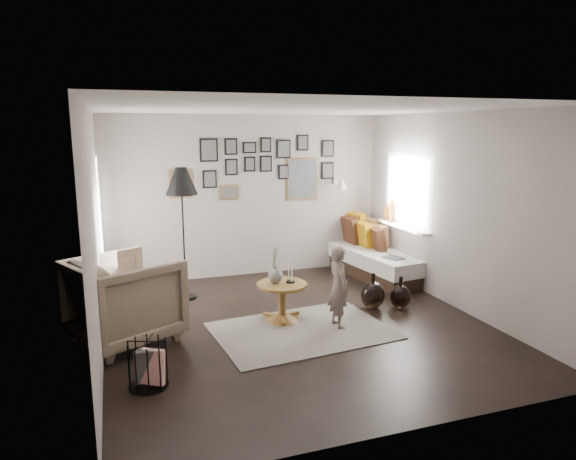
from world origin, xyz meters
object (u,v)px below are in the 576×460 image
object	(u,v)px
daybed	(376,257)
armchair	(125,300)
floor_lamp	(182,186)
demijohn_small	(400,296)
pedestal_table	(282,304)
magazine_basket	(148,364)
demijohn_large	(373,295)
vase	(275,273)
child	(339,287)

from	to	relation	value
daybed	armchair	xyz separation A→B (m)	(-3.98, -1.47, 0.18)
daybed	floor_lamp	distance (m)	3.40
demijohn_small	armchair	bearing A→B (deg)	178.74
floor_lamp	demijohn_small	world-z (taller)	floor_lamp
armchair	daybed	bearing A→B (deg)	-96.39
floor_lamp	pedestal_table	bearing A→B (deg)	-51.51
magazine_basket	demijohn_small	xyz separation A→B (m)	(3.36, 1.10, -0.05)
floor_lamp	demijohn_large	bearing A→B (deg)	-28.06
vase	floor_lamp	size ratio (longest dim) A/B	0.24
armchair	pedestal_table	bearing A→B (deg)	-116.76
floor_lamp	magazine_basket	xyz separation A→B (m)	(-0.68, -2.46, -1.39)
demijohn_large	child	distance (m)	0.90
floor_lamp	demijohn_large	size ratio (longest dim) A/B	3.85
pedestal_table	armchair	world-z (taller)	armchair
armchair	floor_lamp	bearing A→B (deg)	-60.14
magazine_basket	demijohn_large	xyz separation A→B (m)	(3.01, 1.22, -0.03)
pedestal_table	demijohn_large	bearing A→B (deg)	2.07
floor_lamp	child	distance (m)	2.58
vase	magazine_basket	distance (m)	2.06
pedestal_table	demijohn_small	world-z (taller)	pedestal_table
armchair	floor_lamp	distance (m)	1.90
armchair	demijohn_large	distance (m)	3.18
pedestal_table	daybed	distance (m)	2.58
daybed	demijohn_large	bearing A→B (deg)	-127.02
daybed	child	xyz separation A→B (m)	(-1.53, -1.87, 0.20)
magazine_basket	vase	bearing A→B (deg)	36.29
vase	armchair	world-z (taller)	armchair
daybed	child	size ratio (longest dim) A/B	2.05
demijohn_large	demijohn_small	distance (m)	0.37
floor_lamp	magazine_basket	world-z (taller)	floor_lamp
vase	armchair	bearing A→B (deg)	-179.50
vase	child	bearing A→B (deg)	-32.22
armchair	magazine_basket	size ratio (longest dim) A/B	2.32
demijohn_small	child	xyz separation A→B (m)	(-1.06, -0.33, 0.34)
pedestal_table	floor_lamp	world-z (taller)	floor_lamp
pedestal_table	demijohn_small	bearing A→B (deg)	-2.54
demijohn_small	vase	bearing A→B (deg)	176.92
magazine_basket	demijohn_large	world-z (taller)	demijohn_large
daybed	armchair	world-z (taller)	armchair
pedestal_table	demijohn_large	world-z (taller)	pedestal_table
vase	demijohn_small	size ratio (longest dim) A/B	1.02
pedestal_table	demijohn_large	distance (m)	1.30
armchair	demijohn_large	world-z (taller)	armchair
floor_lamp	demijohn_large	world-z (taller)	floor_lamp
vase	demijohn_small	distance (m)	1.79
demijohn_large	magazine_basket	bearing A→B (deg)	-157.90
floor_lamp	demijohn_small	bearing A→B (deg)	-26.93
vase	child	world-z (taller)	child
demijohn_large	demijohn_small	world-z (taller)	demijohn_large
vase	armchair	xyz separation A→B (m)	(-1.79, -0.02, -0.14)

